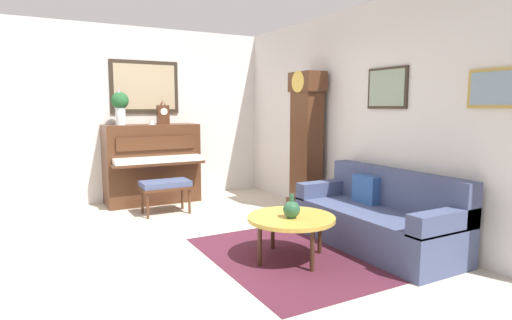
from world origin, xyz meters
name	(u,v)px	position (x,y,z in m)	size (l,w,h in m)	color
ground_plane	(178,249)	(0.00, 0.00, -0.05)	(6.40, 6.00, 0.10)	beige
wall_left	(126,114)	(-2.60, 0.01, 1.41)	(0.13, 4.90, 2.80)	silver
wall_back	(349,116)	(0.01, 2.40, 1.40)	(5.30, 0.13, 2.80)	silver
area_rug	(290,256)	(0.90, 0.90, 0.00)	(2.10, 1.50, 0.01)	#4C1E2D
piano	(152,163)	(-2.23, 0.31, 0.63)	(0.87, 1.44, 1.25)	#4C2B19
piano_bench	(165,186)	(-1.42, 0.29, 0.41)	(0.42, 0.70, 0.48)	#4C2B19
grandfather_clock	(306,146)	(-0.56, 2.12, 0.96)	(0.52, 0.34, 2.03)	#4C2B19
couch	(378,219)	(1.09, 1.93, 0.31)	(1.90, 0.80, 0.84)	#424C70
coffee_table	(291,219)	(0.97, 0.87, 0.42)	(0.88, 0.88, 0.45)	gold
mantel_clock	(163,113)	(-2.23, 0.51, 1.43)	(0.13, 0.18, 0.38)	#4C2B19
flower_vase	(120,104)	(-2.23, -0.14, 1.57)	(0.26, 0.26, 0.58)	silver
teacup	(152,123)	(-2.11, 0.30, 1.28)	(0.12, 0.12, 0.06)	white
green_jug	(292,209)	(1.02, 0.84, 0.53)	(0.17, 0.17, 0.24)	#234C33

